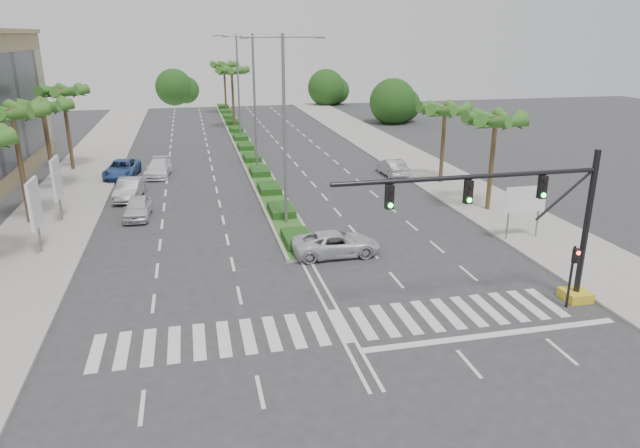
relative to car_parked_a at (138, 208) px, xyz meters
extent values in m
plane|color=#333335|center=(9.62, -17.85, -0.71)|extent=(160.00, 160.00, 0.00)
cube|color=gray|center=(24.82, 2.15, -0.64)|extent=(6.00, 120.00, 0.15)
cube|color=gray|center=(-5.58, 2.15, -0.64)|extent=(6.00, 120.00, 0.15)
cube|color=gray|center=(9.62, 27.15, -0.61)|extent=(2.20, 75.00, 0.20)
cube|color=#315D20|center=(9.62, 27.15, -0.49)|extent=(1.80, 75.00, 0.04)
cube|color=gold|center=(21.12, -17.85, -0.49)|extent=(1.20, 1.20, 0.45)
cylinder|color=black|center=(21.12, -17.85, 2.99)|extent=(0.28, 0.28, 7.00)
cylinder|color=black|center=(15.12, -17.85, 5.59)|extent=(12.00, 0.20, 0.20)
cylinder|color=black|center=(19.72, -17.85, 4.49)|extent=(2.53, 0.12, 2.15)
cube|color=black|center=(18.62, -17.85, 4.94)|extent=(0.32, 0.24, 1.00)
cylinder|color=#19E533|center=(18.62, -17.99, 4.62)|extent=(0.20, 0.06, 0.20)
cube|color=black|center=(15.12, -17.85, 4.94)|extent=(0.32, 0.24, 1.00)
cylinder|color=#19E533|center=(15.12, -17.99, 4.62)|extent=(0.20, 0.06, 0.20)
cube|color=black|center=(11.62, -17.85, 4.94)|extent=(0.32, 0.24, 1.00)
cylinder|color=#19E533|center=(11.62, -17.99, 4.62)|extent=(0.20, 0.06, 0.20)
cylinder|color=black|center=(20.22, -18.45, 0.79)|extent=(0.12, 0.12, 3.00)
cube|color=black|center=(20.22, -18.60, 1.89)|extent=(0.28, 0.22, 0.65)
cylinder|color=red|center=(20.22, -18.73, 2.07)|extent=(0.18, 0.05, 0.18)
cylinder|color=slate|center=(22.12, -9.85, 0.69)|extent=(0.10, 0.10, 2.80)
cylinder|color=slate|center=(24.12, -9.85, 0.69)|extent=(0.10, 0.10, 2.80)
cube|color=#0C6638|center=(23.12, -9.85, 1.89)|extent=(2.60, 0.08, 1.50)
cube|color=white|center=(23.12, -9.90, 1.89)|extent=(2.70, 0.02, 1.60)
cylinder|color=slate|center=(-4.88, -5.85, 0.69)|extent=(0.12, 0.12, 2.80)
cube|color=white|center=(-4.88, -5.85, 2.29)|extent=(0.18, 2.10, 2.70)
cube|color=#D8594C|center=(-4.88, -5.85, 2.29)|extent=(0.12, 2.00, 2.60)
cylinder|color=slate|center=(-4.88, 0.15, 0.69)|extent=(0.12, 0.12, 2.80)
cube|color=white|center=(-4.88, 0.15, 2.29)|extent=(0.18, 2.10, 2.70)
cube|color=#D8594C|center=(-4.88, 0.15, 2.29)|extent=(0.12, 2.00, 2.60)
cylinder|color=brown|center=(-6.88, 0.15, 2.99)|extent=(0.32, 0.32, 7.40)
sphere|color=brown|center=(-6.88, 0.15, 6.59)|extent=(0.70, 0.70, 0.70)
cone|color=#2D6520|center=(-5.78, 0.15, 6.49)|extent=(0.90, 3.62, 1.50)
cone|color=#2D6520|center=(-6.20, 1.01, 6.49)|extent=(3.39, 2.96, 1.50)
cone|color=#2D6520|center=(-7.13, 1.22, 6.49)|extent=(3.73, 1.68, 1.50)
cone|color=#2D6520|center=(-7.13, -0.92, 6.49)|extent=(3.73, 1.68, 1.50)
cone|color=#2D6520|center=(-6.20, -0.71, 6.49)|extent=(3.39, 2.96, 1.50)
cylinder|color=brown|center=(-6.88, 8.15, 2.69)|extent=(0.32, 0.32, 6.80)
sphere|color=brown|center=(-6.88, 8.15, 5.99)|extent=(0.70, 0.70, 0.70)
cone|color=#2D6520|center=(-5.78, 8.15, 5.89)|extent=(0.90, 3.62, 1.50)
cone|color=#2D6520|center=(-6.20, 9.01, 5.89)|extent=(3.39, 2.96, 1.50)
cone|color=#2D6520|center=(-7.13, 9.22, 5.89)|extent=(3.73, 1.68, 1.50)
cone|color=#2D6520|center=(-7.87, 8.63, 5.89)|extent=(2.38, 3.65, 1.50)
cone|color=#2D6520|center=(-7.87, 7.67, 5.89)|extent=(2.38, 3.65, 1.50)
cone|color=#2D6520|center=(-7.13, 7.08, 5.89)|extent=(3.73, 1.68, 1.50)
cone|color=#2D6520|center=(-6.20, 7.29, 5.89)|extent=(3.39, 2.96, 1.50)
cylinder|color=brown|center=(-6.88, 16.15, 2.89)|extent=(0.32, 0.32, 7.20)
sphere|color=brown|center=(-6.88, 16.15, 6.39)|extent=(0.70, 0.70, 0.70)
cone|color=#2D6520|center=(-5.78, 16.15, 6.29)|extent=(0.90, 3.62, 1.50)
cone|color=#2D6520|center=(-6.20, 17.01, 6.29)|extent=(3.39, 2.96, 1.50)
cone|color=#2D6520|center=(-7.13, 17.22, 6.29)|extent=(3.73, 1.68, 1.50)
cone|color=#2D6520|center=(-7.87, 16.63, 6.29)|extent=(2.38, 3.65, 1.50)
cone|color=#2D6520|center=(-7.87, 15.67, 6.29)|extent=(2.38, 3.65, 1.50)
cone|color=#2D6520|center=(-7.13, 15.08, 6.29)|extent=(3.73, 1.68, 1.50)
cone|color=#2D6520|center=(-6.20, 15.29, 6.29)|extent=(3.39, 2.96, 1.50)
cylinder|color=brown|center=(24.12, -3.85, 2.54)|extent=(0.32, 0.32, 6.50)
sphere|color=brown|center=(24.12, -3.85, 5.69)|extent=(0.70, 0.70, 0.70)
cone|color=#2D6520|center=(25.22, -3.85, 5.59)|extent=(0.90, 3.62, 1.50)
cone|color=#2D6520|center=(24.80, -2.99, 5.59)|extent=(3.39, 2.96, 1.50)
cone|color=#2D6520|center=(23.87, -2.78, 5.59)|extent=(3.73, 1.68, 1.50)
cone|color=#2D6520|center=(23.13, -3.37, 5.59)|extent=(2.38, 3.65, 1.50)
cone|color=#2D6520|center=(23.13, -4.33, 5.59)|extent=(2.38, 3.65, 1.50)
cone|color=#2D6520|center=(23.87, -4.92, 5.59)|extent=(3.73, 1.68, 1.50)
cone|color=#2D6520|center=(24.80, -4.71, 5.59)|extent=(3.39, 2.96, 1.50)
cylinder|color=brown|center=(24.12, 4.15, 2.39)|extent=(0.32, 0.32, 6.20)
sphere|color=brown|center=(24.12, 4.15, 5.39)|extent=(0.70, 0.70, 0.70)
cone|color=#2D6520|center=(25.22, 4.15, 5.29)|extent=(0.90, 3.62, 1.50)
cone|color=#2D6520|center=(24.80, 5.01, 5.29)|extent=(3.39, 2.96, 1.50)
cone|color=#2D6520|center=(23.87, 5.22, 5.29)|extent=(3.73, 1.68, 1.50)
cone|color=#2D6520|center=(23.13, 4.63, 5.29)|extent=(2.38, 3.65, 1.50)
cone|color=#2D6520|center=(23.13, 3.67, 5.29)|extent=(2.38, 3.65, 1.50)
cone|color=#2D6520|center=(23.87, 3.08, 5.29)|extent=(3.73, 1.68, 1.50)
cone|color=#2D6520|center=(24.80, 3.29, 5.29)|extent=(3.39, 2.96, 1.50)
cylinder|color=brown|center=(9.62, 37.15, 3.04)|extent=(0.32, 0.32, 7.50)
sphere|color=brown|center=(9.62, 37.15, 6.69)|extent=(0.70, 0.70, 0.70)
cone|color=#2D6520|center=(10.72, 37.15, 6.59)|extent=(0.90, 3.62, 1.50)
cone|color=#2D6520|center=(10.30, 38.01, 6.59)|extent=(3.39, 2.96, 1.50)
cone|color=#2D6520|center=(9.37, 38.22, 6.59)|extent=(3.73, 1.68, 1.50)
cone|color=#2D6520|center=(8.63, 37.63, 6.59)|extent=(2.38, 3.65, 1.50)
cone|color=#2D6520|center=(8.63, 36.67, 6.59)|extent=(2.38, 3.65, 1.50)
cone|color=#2D6520|center=(9.37, 36.08, 6.59)|extent=(3.73, 1.68, 1.50)
cone|color=#2D6520|center=(10.30, 36.29, 6.59)|extent=(3.39, 2.96, 1.50)
cylinder|color=brown|center=(9.62, 52.15, 3.04)|extent=(0.32, 0.32, 7.50)
sphere|color=brown|center=(9.62, 52.15, 6.69)|extent=(0.70, 0.70, 0.70)
cone|color=#2D6520|center=(10.72, 52.15, 6.59)|extent=(0.90, 3.62, 1.50)
cone|color=#2D6520|center=(10.30, 53.01, 6.59)|extent=(3.39, 2.96, 1.50)
cone|color=#2D6520|center=(9.37, 53.22, 6.59)|extent=(3.73, 1.68, 1.50)
cone|color=#2D6520|center=(8.63, 52.63, 6.59)|extent=(2.38, 3.65, 1.50)
cone|color=#2D6520|center=(8.63, 51.67, 6.59)|extent=(2.38, 3.65, 1.50)
cone|color=#2D6520|center=(9.37, 51.08, 6.59)|extent=(3.73, 1.68, 1.50)
cone|color=#2D6520|center=(10.30, 51.29, 6.59)|extent=(3.39, 2.96, 1.50)
cylinder|color=slate|center=(9.62, -3.85, 5.29)|extent=(0.20, 0.20, 12.00)
cylinder|color=slate|center=(8.42, -3.85, 11.09)|extent=(2.40, 0.10, 0.10)
cylinder|color=slate|center=(10.82, -3.85, 11.09)|extent=(2.40, 0.10, 0.10)
cube|color=slate|center=(7.32, -3.85, 11.04)|extent=(0.50, 0.25, 0.12)
cube|color=slate|center=(11.92, -3.85, 11.04)|extent=(0.50, 0.25, 0.12)
cylinder|color=slate|center=(9.62, 12.15, 5.29)|extent=(0.20, 0.20, 12.00)
cylinder|color=slate|center=(8.42, 12.15, 11.09)|extent=(2.40, 0.10, 0.10)
cylinder|color=slate|center=(10.82, 12.15, 11.09)|extent=(2.40, 0.10, 0.10)
cube|color=slate|center=(7.32, 12.15, 11.04)|extent=(0.50, 0.25, 0.12)
cube|color=slate|center=(11.92, 12.15, 11.04)|extent=(0.50, 0.25, 0.12)
cylinder|color=slate|center=(9.62, 28.15, 5.29)|extent=(0.20, 0.20, 12.00)
cylinder|color=slate|center=(8.42, 28.15, 11.09)|extent=(2.40, 0.10, 0.10)
cylinder|color=slate|center=(10.82, 28.15, 11.09)|extent=(2.40, 0.10, 0.10)
cube|color=slate|center=(7.32, 28.15, 11.04)|extent=(0.50, 0.25, 0.12)
cube|color=slate|center=(11.92, 28.15, 11.04)|extent=(0.50, 0.25, 0.12)
imported|color=silver|center=(0.00, 0.00, 0.00)|extent=(1.89, 4.27, 1.43)
imported|color=#A6A7AB|center=(-0.94, 5.00, 0.06)|extent=(2.18, 4.86, 1.55)
imported|color=#2F5091|center=(-2.18, 12.29, 0.04)|extent=(3.08, 5.66, 1.51)
imported|color=white|center=(0.90, 12.13, -0.01)|extent=(2.49, 5.02, 1.40)
imported|color=silver|center=(11.48, -9.78, -0.02)|extent=(5.02, 2.33, 1.39)
imported|color=silver|center=(21.12, 7.80, 0.02)|extent=(1.63, 4.46, 1.46)
camera|label=1|loc=(3.86, -39.03, 11.26)|focal=32.00mm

